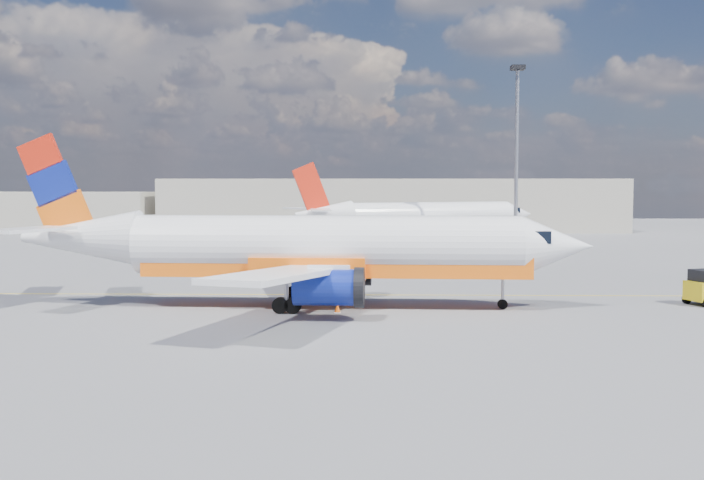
{
  "coord_description": "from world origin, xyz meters",
  "views": [
    {
      "loc": [
        1.74,
        -46.91,
        7.03
      ],
      "look_at": [
        0.56,
        3.52,
        3.5
      ],
      "focal_mm": 40.0,
      "sensor_mm": 36.0,
      "label": 1
    }
  ],
  "objects": [
    {
      "name": "floodlight_mast",
      "position": [
        17.39,
        37.69,
        11.83
      ],
      "size": [
        1.44,
        1.44,
        19.74
      ],
      "color": "#9A9AA2",
      "rests_on": "ground"
    },
    {
      "name": "ground",
      "position": [
        0.0,
        0.0,
        0.0
      ],
      "size": [
        240.0,
        240.0,
        0.0
      ],
      "primitive_type": "plane",
      "color": "#5B5B5F",
      "rests_on": "ground"
    },
    {
      "name": "taxi_line",
      "position": [
        0.0,
        3.0,
        0.01
      ],
      "size": [
        70.0,
        0.15,
        0.01
      ],
      "primitive_type": "cube",
      "color": "yellow",
      "rests_on": "ground"
    },
    {
      "name": "terminal_main",
      "position": [
        5.0,
        75.0,
        4.0
      ],
      "size": [
        70.0,
        14.0,
        8.0
      ],
      "primitive_type": "cube",
      "color": "#A9A292",
      "rests_on": "ground"
    },
    {
      "name": "second_jet",
      "position": [
        8.12,
        46.07,
        3.21
      ],
      "size": [
        31.18,
        23.46,
        9.63
      ],
      "rotation": [
        0.0,
        0.0,
        0.42
      ],
      "color": "white",
      "rests_on": "ground"
    },
    {
      "name": "main_jet",
      "position": [
        -1.78,
        -2.08,
        3.38
      ],
      "size": [
        33.46,
        26.45,
        10.14
      ],
      "rotation": [
        0.0,
        0.0,
        -0.04
      ],
      "color": "white",
      "rests_on": "ground"
    },
    {
      "name": "traffic_cone",
      "position": [
        -0.07,
        -4.03,
        0.27
      ],
      "size": [
        0.39,
        0.39,
        0.55
      ],
      "color": "white",
      "rests_on": "ground"
    },
    {
      "name": "terminal_annex",
      "position": [
        -45.0,
        72.0,
        3.0
      ],
      "size": [
        26.0,
        10.0,
        6.0
      ],
      "primitive_type": "cube",
      "color": "#A9A292",
      "rests_on": "ground"
    }
  ]
}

